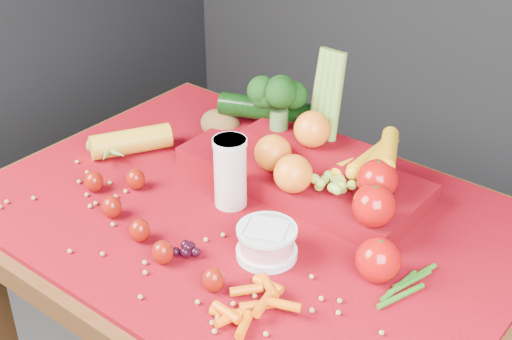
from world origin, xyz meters
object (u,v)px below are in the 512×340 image
Objects in this scene: table at (250,255)px; yogurt_bowl at (267,241)px; milk_glass at (230,170)px; produce_mound at (313,163)px.

table is 9.86× the size of yogurt_bowl.
milk_glass is at bearing 150.94° from yogurt_bowl.
table is 0.19m from milk_glass.
milk_glass reaches higher than table.
produce_mound is at bearing 105.89° from yogurt_bowl.
table is at bearing 141.49° from yogurt_bowl.
table is 7.47× the size of milk_glass.
milk_glass is (-0.05, 0.00, 0.19)m from table.
milk_glass is 0.25× the size of produce_mound.
table is 0.23m from produce_mound.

